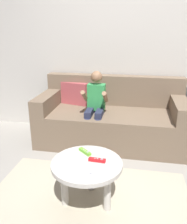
{
  "coord_description": "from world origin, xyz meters",
  "views": [
    {
      "loc": [
        0.18,
        -1.65,
        1.41
      ],
      "look_at": [
        -0.24,
        0.58,
        0.6
      ],
      "focal_mm": 37.85,
      "sensor_mm": 36.0,
      "label": 1
    }
  ],
  "objects_px": {
    "person_seated_on_couch": "(95,105)",
    "game_remote_red_near_edge": "(97,160)",
    "couch": "(110,119)",
    "coffee_table": "(87,169)",
    "game_remote_white_far_corner": "(91,172)",
    "game_remote_lime_center": "(85,152)"
  },
  "relations": [
    {
      "from": "coffee_table",
      "to": "game_remote_red_near_edge",
      "type": "relative_size",
      "value": 4.06
    },
    {
      "from": "person_seated_on_couch",
      "to": "game_remote_white_far_corner",
      "type": "xyz_separation_m",
      "value": [
        0.18,
        -1.2,
        -0.13
      ]
    },
    {
      "from": "coffee_table",
      "to": "game_remote_lime_center",
      "type": "distance_m",
      "value": 0.17
    },
    {
      "from": "person_seated_on_couch",
      "to": "game_remote_lime_center",
      "type": "distance_m",
      "value": 0.92
    },
    {
      "from": "game_remote_red_near_edge",
      "to": "game_remote_lime_center",
      "type": "height_order",
      "value": "same"
    },
    {
      "from": "game_remote_red_near_edge",
      "to": "game_remote_white_far_corner",
      "type": "distance_m",
      "value": 0.18
    },
    {
      "from": "couch",
      "to": "game_remote_red_near_edge",
      "type": "height_order",
      "value": "couch"
    },
    {
      "from": "person_seated_on_couch",
      "to": "game_remote_lime_center",
      "type": "relative_size",
      "value": 7.26
    },
    {
      "from": "person_seated_on_couch",
      "to": "game_remote_red_near_edge",
      "type": "bearing_deg",
      "value": -79.06
    },
    {
      "from": "person_seated_on_couch",
      "to": "game_remote_lime_center",
      "type": "bearing_deg",
      "value": -85.51
    },
    {
      "from": "game_remote_red_near_edge",
      "to": "coffee_table",
      "type": "bearing_deg",
      "value": -164.15
    },
    {
      "from": "person_seated_on_couch",
      "to": "coffee_table",
      "type": "relative_size",
      "value": 1.61
    },
    {
      "from": "couch",
      "to": "coffee_table",
      "type": "relative_size",
      "value": 3.15
    },
    {
      "from": "coffee_table",
      "to": "game_remote_red_near_edge",
      "type": "xyz_separation_m",
      "value": [
        0.08,
        0.02,
        0.08
      ]
    },
    {
      "from": "person_seated_on_couch",
      "to": "game_remote_red_near_edge",
      "type": "distance_m",
      "value": 1.05
    },
    {
      "from": "game_remote_red_near_edge",
      "to": "game_remote_lime_center",
      "type": "relative_size",
      "value": 1.11
    },
    {
      "from": "game_remote_white_far_corner",
      "to": "game_remote_red_near_edge",
      "type": "bearing_deg",
      "value": 84.74
    },
    {
      "from": "coffee_table",
      "to": "game_remote_white_far_corner",
      "type": "height_order",
      "value": "game_remote_white_far_corner"
    },
    {
      "from": "couch",
      "to": "person_seated_on_couch",
      "type": "distance_m",
      "value": 0.34
    },
    {
      "from": "couch",
      "to": "game_remote_white_far_corner",
      "type": "relative_size",
      "value": 12.67
    },
    {
      "from": "coffee_table",
      "to": "couch",
      "type": "bearing_deg",
      "value": 87.6
    },
    {
      "from": "coffee_table",
      "to": "game_remote_red_near_edge",
      "type": "height_order",
      "value": "game_remote_red_near_edge"
    }
  ]
}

